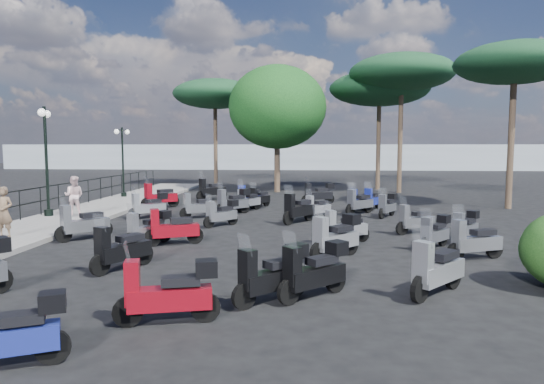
# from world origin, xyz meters

# --- Properties ---
(ground) EXTENTS (120.00, 120.00, 0.00)m
(ground) POSITION_xyz_m (0.00, 0.00, 0.00)
(ground) COLOR black
(ground) RESTS_ON ground
(sidewalk) EXTENTS (3.00, 30.00, 0.15)m
(sidewalk) POSITION_xyz_m (-6.50, 3.00, 0.07)
(sidewalk) COLOR slate
(sidewalk) RESTS_ON ground
(railing) EXTENTS (0.04, 26.04, 1.10)m
(railing) POSITION_xyz_m (-7.80, 2.80, 0.90)
(railing) COLOR black
(railing) RESTS_ON sidewalk
(lamp_post_1) EXTENTS (0.60, 1.18, 4.19)m
(lamp_post_1) POSITION_xyz_m (-7.37, 1.91, 2.54)
(lamp_post_1) COLOR black
(lamp_post_1) RESTS_ON sidewalk
(lamp_post_2) EXTENTS (0.52, 1.04, 3.67)m
(lamp_post_2) POSITION_xyz_m (-7.21, 9.10, 2.24)
(lamp_post_2) COLOR black
(lamp_post_2) RESTS_ON sidewalk
(woman) EXTENTS (0.56, 0.38, 1.51)m
(woman) POSITION_xyz_m (-6.27, -2.48, 0.91)
(woman) COLOR brown
(woman) RESTS_ON sidewalk
(pedestrian_far) EXTENTS (0.81, 0.66, 1.53)m
(pedestrian_far) POSITION_xyz_m (-6.47, 2.19, 0.92)
(pedestrian_far) COLOR silver
(pedestrian_far) RESTS_ON sidewalk
(scooter_1) EXTENTS (1.06, 1.35, 1.25)m
(scooter_1) POSITION_xyz_m (-1.91, -2.51, 0.47)
(scooter_1) COLOR black
(scooter_1) RESTS_ON ground
(scooter_2) EXTENTS (1.27, 1.39, 1.41)m
(scooter_2) POSITION_xyz_m (-4.13, -1.95, 0.49)
(scooter_2) COLOR black
(scooter_2) RESTS_ON ground
(scooter_3) EXTENTS (1.34, 1.18, 1.30)m
(scooter_3) POSITION_xyz_m (-3.60, 2.50, 0.49)
(scooter_3) COLOR black
(scooter_3) RESTS_ON ground
(scooter_4) EXTENTS (1.43, 1.39, 1.50)m
(scooter_4) POSITION_xyz_m (-4.13, 5.54, 0.52)
(scooter_4) COLOR black
(scooter_4) RESTS_ON ground
(scooter_5) EXTENTS (1.41, 1.37, 1.48)m
(scooter_5) POSITION_xyz_m (-2.47, 9.10, 0.51)
(scooter_5) COLOR black
(scooter_5) RESTS_ON ground
(scooter_6) EXTENTS (1.49, 0.89, 1.27)m
(scooter_6) POSITION_xyz_m (-1.12, -10.32, 0.48)
(scooter_6) COLOR black
(scooter_6) RESTS_ON ground
(scooter_7) EXTENTS (1.00, 1.55, 1.37)m
(scooter_7) POSITION_xyz_m (-1.58, -5.37, 0.48)
(scooter_7) COLOR black
(scooter_7) RESTS_ON ground
(scooter_8) EXTENTS (1.61, 0.87, 1.36)m
(scooter_8) POSITION_xyz_m (-1.22, -2.49, 0.47)
(scooter_8) COLOR black
(scooter_8) RESTS_ON ground
(scooter_9) EXTENTS (1.42, 0.97, 1.29)m
(scooter_9) POSITION_xyz_m (-1.65, 2.68, 0.45)
(scooter_9) COLOR black
(scooter_9) RESTS_ON ground
(scooter_10) EXTENTS (1.35, 1.34, 1.38)m
(scooter_10) POSITION_xyz_m (-0.47, 3.83, 0.52)
(scooter_10) COLOR black
(scooter_10) RESTS_ON ground
(scooter_11) EXTENTS (0.88, 1.36, 1.21)m
(scooter_11) POSITION_xyz_m (0.39, 6.15, 0.42)
(scooter_11) COLOR black
(scooter_11) RESTS_ON ground
(scooter_12) EXTENTS (1.67, 0.70, 1.35)m
(scooter_12) POSITION_xyz_m (0.48, -8.57, 0.51)
(scooter_12) COLOR black
(scooter_12) RESTS_ON ground
(scooter_13) EXTENTS (1.35, 1.44, 1.43)m
(scooter_13) POSITION_xyz_m (3.38, -3.79, 0.54)
(scooter_13) COLOR black
(scooter_13) RESTS_ON ground
(scooter_14) EXTENTS (1.47, 0.87, 1.27)m
(scooter_14) POSITION_xyz_m (3.73, -1.84, 0.44)
(scooter_14) COLOR black
(scooter_14) RESTS_ON ground
(scooter_15) EXTENTS (1.10, 1.23, 1.20)m
(scooter_15) POSITION_xyz_m (-0.40, 0.85, 0.45)
(scooter_15) COLOR black
(scooter_15) RESTS_ON ground
(scooter_16) EXTENTS (1.21, 1.26, 1.31)m
(scooter_16) POSITION_xyz_m (-0.12, 6.57, 0.46)
(scooter_16) COLOR black
(scooter_16) RESTS_ON ground
(scooter_17) EXTENTS (0.94, 1.38, 1.25)m
(scooter_17) POSITION_xyz_m (0.02, 4.98, 0.43)
(scooter_17) COLOR black
(scooter_17) RESTS_ON ground
(scooter_18) EXTENTS (1.34, 1.27, 1.34)m
(scooter_18) POSITION_xyz_m (2.81, -7.06, 0.51)
(scooter_18) COLOR black
(scooter_18) RESTS_ON ground
(scooter_19) EXTENTS (1.28, 1.40, 1.43)m
(scooter_19) POSITION_xyz_m (5.12, -6.73, 0.50)
(scooter_19) COLOR black
(scooter_19) RESTS_ON ground
(scooter_20) EXTENTS (1.41, 0.89, 1.25)m
(scooter_20) POSITION_xyz_m (6.12, -0.13, 0.43)
(scooter_20) COLOR black
(scooter_20) RESTS_ON ground
(scooter_21) EXTENTS (1.16, 1.55, 1.45)m
(scooter_21) POSITION_xyz_m (2.30, 1.79, 0.50)
(scooter_21) COLOR black
(scooter_21) RESTS_ON ground
(scooter_22) EXTENTS (1.09, 1.14, 1.19)m
(scooter_22) POSITION_xyz_m (3.01, 3.03, 0.41)
(scooter_22) COLOR black
(scooter_22) RESTS_ON ground
(scooter_23) EXTENTS (1.62, 0.87, 1.36)m
(scooter_23) POSITION_xyz_m (3.13, 7.64, 0.51)
(scooter_23) COLOR black
(scooter_23) RESTS_ON ground
(scooter_25) EXTENTS (1.07, 1.23, 1.19)m
(scooter_25) POSITION_xyz_m (6.17, -2.41, 0.45)
(scooter_25) COLOR black
(scooter_25) RESTS_ON ground
(scooter_26) EXTENTS (1.58, 0.84, 1.33)m
(scooter_26) POSITION_xyz_m (6.82, -3.69, 0.46)
(scooter_26) COLOR black
(scooter_26) RESTS_ON ground
(scooter_27) EXTENTS (0.92, 1.38, 1.21)m
(scooter_27) POSITION_xyz_m (5.80, 3.56, 0.46)
(scooter_27) COLOR black
(scooter_27) RESTS_ON ground
(scooter_28) EXTENTS (1.26, 1.30, 1.36)m
(scooter_28) POSITION_xyz_m (4.76, 4.32, 0.47)
(scooter_28) COLOR black
(scooter_28) RESTS_ON ground
(scooter_29) EXTENTS (0.94, 1.43, 1.28)m
(scooter_29) POSITION_xyz_m (5.50, 5.78, 0.44)
(scooter_29) COLOR black
(scooter_29) RESTS_ON ground
(scooter_30) EXTENTS (1.34, 1.27, 1.34)m
(scooter_30) POSITION_xyz_m (2.04, -7.36, 0.51)
(scooter_30) COLOR black
(scooter_30) RESTS_ON ground
(scooter_31) EXTENTS (0.94, 1.43, 1.28)m
(scooter_31) POSITION_xyz_m (4.80, 5.24, 0.44)
(scooter_31) COLOR black
(scooter_31) RESTS_ON ground
(scooter_32) EXTENTS (1.07, 1.23, 1.19)m
(scooter_32) POSITION_xyz_m (7.31, -1.40, 0.45)
(scooter_32) COLOR black
(scooter_32) RESTS_ON ground
(broadleaf_tree) EXTENTS (6.00, 6.00, 7.75)m
(broadleaf_tree) POSITION_xyz_m (0.69, 13.94, 5.19)
(broadleaf_tree) COLOR #38281E
(broadleaf_tree) RESTS_ON ground
(pine_0) EXTENTS (6.27, 6.27, 8.30)m
(pine_0) POSITION_xyz_m (8.14, 14.01, 7.18)
(pine_0) COLOR #38281E
(pine_0) RESTS_ON ground
(pine_1) EXTENTS (6.47, 6.47, 7.67)m
(pine_1) POSITION_xyz_m (7.16, 16.26, 6.52)
(pine_1) COLOR #38281E
(pine_1) RESTS_ON ground
(pine_2) EXTENTS (6.00, 6.00, 7.59)m
(pine_2) POSITION_xyz_m (-4.10, 18.71, 6.51)
(pine_2) COLOR #38281E
(pine_2) RESTS_ON ground
(pine_3) EXTENTS (5.23, 5.23, 7.42)m
(pine_3) POSITION_xyz_m (11.74, 6.73, 6.47)
(pine_3) COLOR #38281E
(pine_3) RESTS_ON ground
(distant_hills) EXTENTS (70.00, 8.00, 3.00)m
(distant_hills) POSITION_xyz_m (0.00, 45.00, 1.50)
(distant_hills) COLOR gray
(distant_hills) RESTS_ON ground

